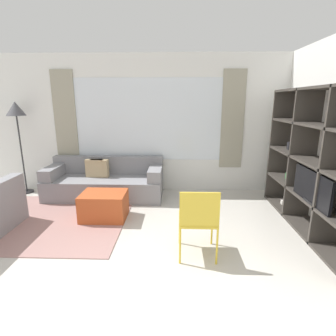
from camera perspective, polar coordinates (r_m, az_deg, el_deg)
name	(u,v)px	position (r m, az deg, el deg)	size (l,w,h in m)	color
ground_plane	(111,312)	(2.69, -12.27, -28.35)	(16.00, 16.00, 0.00)	beige
wall_back	(148,124)	(5.34, -4.27, 9.45)	(6.62, 0.11, 2.70)	white
area_rug	(56,220)	(4.53, -23.24, -10.37)	(2.18, 2.02, 0.01)	gray
shelving_unit	(321,163)	(4.13, 30.31, 0.91)	(0.43, 2.61, 2.00)	silver
couch_main	(105,182)	(5.24, -13.45, -3.00)	(2.19, 0.86, 0.74)	gray
ottoman	(104,206)	(4.28, -13.72, -7.99)	(0.69, 0.53, 0.42)	#B74C23
floor_lamp	(16,114)	(5.85, -30.15, 10.07)	(0.35, 0.35, 1.80)	black
folding_chair	(198,217)	(3.08, 6.62, -10.60)	(0.44, 0.46, 0.86)	gold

